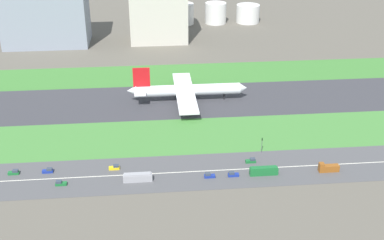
% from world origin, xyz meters
% --- Properties ---
extents(ground_plane, '(800.00, 800.00, 0.00)m').
position_xyz_m(ground_plane, '(0.00, 0.00, 0.00)').
color(ground_plane, '#5B564C').
extents(runway, '(280.00, 46.00, 0.10)m').
position_xyz_m(runway, '(0.00, 0.00, 0.05)').
color(runway, '#38383D').
rests_on(runway, ground_plane).
extents(grass_median_north, '(280.00, 36.00, 0.10)m').
position_xyz_m(grass_median_north, '(0.00, 41.00, 0.05)').
color(grass_median_north, '#3D7A33').
rests_on(grass_median_north, ground_plane).
extents(grass_median_south, '(280.00, 36.00, 0.10)m').
position_xyz_m(grass_median_south, '(0.00, -41.00, 0.05)').
color(grass_median_south, '#427F38').
rests_on(grass_median_south, ground_plane).
extents(highway, '(280.00, 28.00, 0.10)m').
position_xyz_m(highway, '(0.00, -73.00, 0.05)').
color(highway, '#4C4C4F').
rests_on(highway, ground_plane).
extents(highway_centerline, '(266.00, 0.50, 0.01)m').
position_xyz_m(highway_centerline, '(0.00, -73.00, 0.11)').
color(highway_centerline, silver).
rests_on(highway_centerline, highway).
extents(airliner, '(65.00, 56.00, 19.70)m').
position_xyz_m(airliner, '(0.98, 0.00, 6.23)').
color(airliner, white).
rests_on(airliner, runway).
extents(car_5, '(4.40, 1.80, 2.00)m').
position_xyz_m(car_5, '(-75.14, -68.00, 0.92)').
color(car_5, '#19662D').
rests_on(car_5, highway).
extents(car_0, '(4.40, 1.80, 2.00)m').
position_xyz_m(car_0, '(4.06, -78.00, 0.92)').
color(car_0, navy).
rests_on(car_0, highway).
extents(car_6, '(4.40, 1.80, 2.00)m').
position_xyz_m(car_6, '(-55.07, -78.00, 0.92)').
color(car_6, '#19662D').
rests_on(car_6, highway).
extents(car_2, '(4.40, 1.80, 2.00)m').
position_xyz_m(car_2, '(-61.46, -68.00, 0.92)').
color(car_2, navy).
rests_on(car_2, highway).
extents(car_3, '(4.40, 1.80, 2.00)m').
position_xyz_m(car_3, '(13.79, -78.00, 0.92)').
color(car_3, navy).
rests_on(car_3, highway).
extents(car_1, '(4.40, 1.80, 2.00)m').
position_xyz_m(car_1, '(23.39, -68.00, 0.92)').
color(car_1, '#19662D').
rests_on(car_1, highway).
extents(car_4, '(4.40, 1.80, 2.00)m').
position_xyz_m(car_4, '(-34.29, -68.00, 0.92)').
color(car_4, yellow).
rests_on(car_4, highway).
extents(bus_0, '(11.60, 2.50, 3.50)m').
position_xyz_m(bus_0, '(-24.68, -78.00, 1.82)').
color(bus_0, '#99999E').
rests_on(bus_0, highway).
extents(bus_1, '(11.60, 2.50, 3.50)m').
position_xyz_m(bus_1, '(26.51, -78.00, 1.82)').
color(bus_1, '#19662D').
rests_on(bus_1, highway).
extents(truck_0, '(8.40, 2.50, 4.00)m').
position_xyz_m(truck_0, '(53.57, -78.00, 1.67)').
color(truck_0, brown).
rests_on(truck_0, highway).
extents(traffic_light, '(0.36, 0.50, 7.20)m').
position_xyz_m(traffic_light, '(29.63, -60.01, 4.29)').
color(traffic_light, '#4C4C51').
rests_on(traffic_light, highway).
extents(terminal_building, '(59.18, 35.45, 53.34)m').
position_xyz_m(terminal_building, '(-90.00, 114.00, 26.67)').
color(terminal_building, gray).
rests_on(terminal_building, ground_plane).
extents(hangar_building, '(41.41, 28.77, 54.31)m').
position_xyz_m(hangar_building, '(-9.31, 114.00, 27.16)').
color(hangar_building, beige).
rests_on(hangar_building, ground_plane).
extents(fuel_tank_west, '(16.83, 16.83, 16.99)m').
position_xyz_m(fuel_tank_west, '(12.69, 159.00, 8.50)').
color(fuel_tank_west, silver).
rests_on(fuel_tank_west, ground_plane).
extents(fuel_tank_centre, '(17.47, 17.47, 17.01)m').
position_xyz_m(fuel_tank_centre, '(39.49, 159.00, 8.50)').
color(fuel_tank_centre, silver).
rests_on(fuel_tank_centre, ground_plane).
extents(fuel_tank_east, '(19.24, 19.24, 14.75)m').
position_xyz_m(fuel_tank_east, '(66.75, 159.00, 7.38)').
color(fuel_tank_east, silver).
rests_on(fuel_tank_east, ground_plane).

